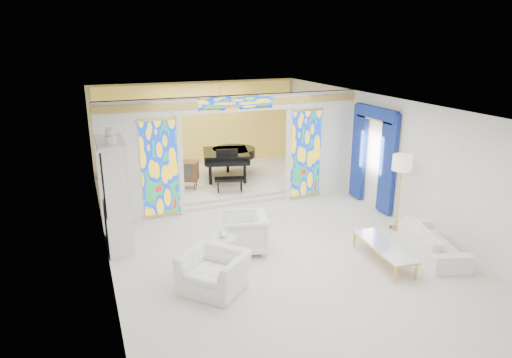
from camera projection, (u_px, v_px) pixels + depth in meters
name	position (u px, v px, depth m)	size (l,w,h in m)	color
floor	(264.00, 234.00, 10.71)	(12.00, 12.00, 0.00)	silver
ceiling	(265.00, 106.00, 9.81)	(7.00, 12.00, 0.02)	white
wall_back	(198.00, 126.00, 15.59)	(7.00, 0.02, 3.00)	white
wall_front	(476.00, 320.00, 4.93)	(7.00, 0.02, 3.00)	white
wall_left	(102.00, 191.00, 9.04)	(0.02, 12.00, 3.00)	white
wall_right	(393.00, 158.00, 11.48)	(0.02, 12.00, 3.00)	white
partition_wall	(236.00, 147.00, 11.99)	(7.00, 0.22, 3.00)	white
stained_glass_left	(160.00, 169.00, 11.29)	(0.90, 0.04, 2.40)	gold
stained_glass_right	(306.00, 154.00, 12.70)	(0.90, 0.04, 2.40)	gold
stained_glass_transom	(236.00, 103.00, 11.54)	(2.00, 0.04, 0.34)	gold
alcove_platform	(215.00, 181.00, 14.32)	(6.80, 3.80, 0.18)	silver
gold_curtain_back	(199.00, 127.00, 15.48)	(6.70, 0.10, 2.90)	gold
chandelier	(220.00, 102.00, 13.57)	(0.48, 0.48, 0.30)	gold
blue_drapes	(373.00, 149.00, 12.04)	(0.14, 1.85, 2.65)	navy
china_cabinet	(115.00, 196.00, 9.77)	(0.56, 1.46, 2.72)	silver
armchair_left	(214.00, 272.00, 8.25)	(1.11, 0.97, 0.72)	white
armchair_right	(245.00, 233.00, 9.75)	(0.89, 0.92, 0.84)	white
sofa	(434.00, 241.00, 9.64)	(1.99, 0.78, 0.58)	white
side_table	(223.00, 248.00, 9.03)	(0.58, 0.58, 0.65)	silver
vase	(223.00, 233.00, 8.94)	(0.18, 0.18, 0.19)	silver
coffee_table	(384.00, 246.00, 9.25)	(0.70, 1.78, 0.39)	white
floor_lamp	(402.00, 166.00, 10.52)	(0.45, 0.45, 1.83)	gold
grand_piano	(230.00, 155.00, 14.27)	(2.03, 2.71, 1.04)	black
tv_console	(186.00, 171.00, 13.21)	(0.83, 0.71, 0.81)	brown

